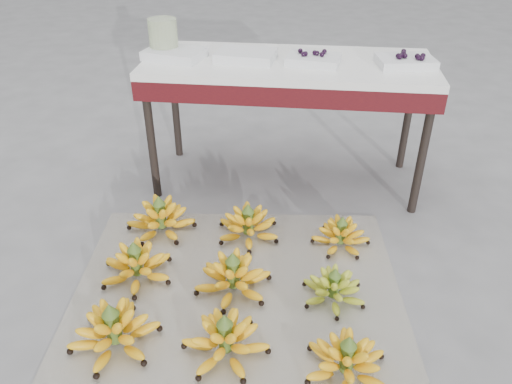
# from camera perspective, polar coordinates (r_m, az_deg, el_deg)

# --- Properties ---
(ground) EXTENTS (60.00, 60.00, 0.00)m
(ground) POSITION_cam_1_polar(r_m,az_deg,el_deg) (1.91, -3.47, -12.92)
(ground) COLOR slate
(ground) RESTS_ON ground
(newspaper_mat) EXTENTS (1.34, 1.17, 0.01)m
(newspaper_mat) POSITION_cam_1_polar(r_m,az_deg,el_deg) (1.96, -2.13, -11.38)
(newspaper_mat) COLOR silver
(newspaper_mat) RESTS_ON ground
(bunch_front_left) EXTENTS (0.34, 0.34, 0.18)m
(bunch_front_left) POSITION_cam_1_polar(r_m,az_deg,el_deg) (1.79, -15.92, -15.04)
(bunch_front_left) COLOR #FDC500
(bunch_front_left) RESTS_ON newspaper_mat
(bunch_front_center) EXTENTS (0.29, 0.29, 0.18)m
(bunch_front_center) POSITION_cam_1_polar(r_m,az_deg,el_deg) (1.71, -3.52, -16.56)
(bunch_front_center) COLOR #FDC500
(bunch_front_center) RESTS_ON newspaper_mat
(bunch_front_right) EXTENTS (0.32, 0.32, 0.17)m
(bunch_front_right) POSITION_cam_1_polar(r_m,az_deg,el_deg) (1.68, 10.30, -18.47)
(bunch_front_right) COLOR #FDC500
(bunch_front_right) RESTS_ON newspaper_mat
(bunch_mid_left) EXTENTS (0.36, 0.36, 0.18)m
(bunch_mid_left) POSITION_cam_1_polar(r_m,az_deg,el_deg) (2.03, -13.50, -8.12)
(bunch_mid_left) COLOR #FDC500
(bunch_mid_left) RESTS_ON newspaper_mat
(bunch_mid_center) EXTENTS (0.31, 0.31, 0.18)m
(bunch_mid_center) POSITION_cam_1_polar(r_m,az_deg,el_deg) (1.92, -2.63, -9.68)
(bunch_mid_center) COLOR #FDC500
(bunch_mid_center) RESTS_ON newspaper_mat
(bunch_mid_right) EXTENTS (0.31, 0.31, 0.15)m
(bunch_mid_right) POSITION_cam_1_polar(r_m,az_deg,el_deg) (1.91, 8.86, -10.84)
(bunch_mid_right) COLOR #97B431
(bunch_mid_right) RESTS_ON newspaper_mat
(bunch_back_left) EXTENTS (0.30, 0.30, 0.18)m
(bunch_back_left) POSITION_cam_1_polar(r_m,az_deg,el_deg) (2.26, -10.81, -3.01)
(bunch_back_left) COLOR #FDC500
(bunch_back_left) RESTS_ON newspaper_mat
(bunch_back_center) EXTENTS (0.35, 0.35, 0.17)m
(bunch_back_center) POSITION_cam_1_polar(r_m,az_deg,el_deg) (2.19, -0.90, -3.84)
(bunch_back_center) COLOR #FDC500
(bunch_back_center) RESTS_ON newspaper_mat
(bunch_back_right) EXTENTS (0.30, 0.30, 0.15)m
(bunch_back_right) POSITION_cam_1_polar(r_m,az_deg,el_deg) (2.17, 9.67, -4.93)
(bunch_back_right) COLOR #FDC500
(bunch_back_right) RESTS_ON newspaper_mat
(vendor_table) EXTENTS (1.34, 0.54, 0.64)m
(vendor_table) POSITION_cam_1_polar(r_m,az_deg,el_deg) (2.41, 3.69, 13.12)
(vendor_table) COLOR black
(vendor_table) RESTS_ON ground
(tray_far_left) EXTENTS (0.30, 0.24, 0.04)m
(tray_far_left) POSITION_cam_1_polar(r_m,az_deg,el_deg) (2.43, -9.27, 15.32)
(tray_far_left) COLOR silver
(tray_far_left) RESTS_ON vendor_table
(tray_left) EXTENTS (0.28, 0.22, 0.04)m
(tray_left) POSITION_cam_1_polar(r_m,az_deg,el_deg) (2.38, -1.15, 15.33)
(tray_left) COLOR silver
(tray_left) RESTS_ON vendor_table
(tray_right) EXTENTS (0.26, 0.20, 0.06)m
(tray_right) POSITION_cam_1_polar(r_m,az_deg,el_deg) (2.34, 6.58, 14.85)
(tray_right) COLOR silver
(tray_right) RESTS_ON vendor_table
(tray_far_right) EXTENTS (0.27, 0.22, 0.06)m
(tray_far_right) POSITION_cam_1_polar(r_m,az_deg,el_deg) (2.39, 16.73, 14.13)
(tray_far_right) COLOR silver
(tray_far_right) RESTS_ON vendor_table
(glass_jar) EXTENTS (0.17, 0.17, 0.17)m
(glass_jar) POSITION_cam_1_polar(r_m,az_deg,el_deg) (2.47, -10.54, 17.00)
(glass_jar) COLOR #E3F4C2
(glass_jar) RESTS_ON vendor_table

